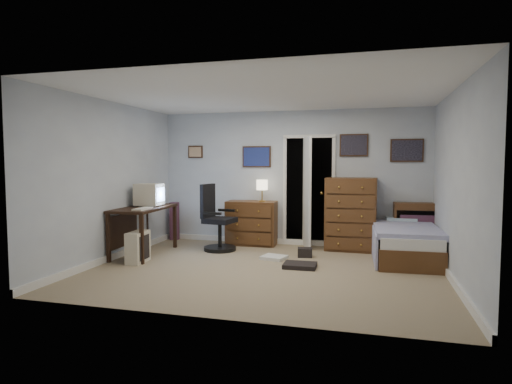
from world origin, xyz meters
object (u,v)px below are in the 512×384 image
Objects in this scene: low_dresser at (252,223)px; bed at (404,242)px; computer_desk at (139,218)px; office_chair at (216,225)px; tall_dresser at (351,214)px.

bed is (2.68, -0.57, -0.13)m from low_dresser.
office_chair is (1.14, 0.65, -0.17)m from computer_desk.
low_dresser is 0.50× the size of bed.
tall_dresser is 1.08m from bed.
bed is at bearing -30.56° from tall_dresser.
office_chair reaches higher than low_dresser.
low_dresser is at bearing 35.53° from computer_desk.
computer_desk is 4.36m from bed.
office_chair is 0.91× the size of tall_dresser.
computer_desk is 1.33m from office_chair.
computer_desk is at bearing -143.44° from low_dresser.
computer_desk is 1.22× the size of office_chair.
tall_dresser reaches higher than office_chair.
office_chair is 2.37m from tall_dresser.
low_dresser is at bearing -179.10° from tall_dresser.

